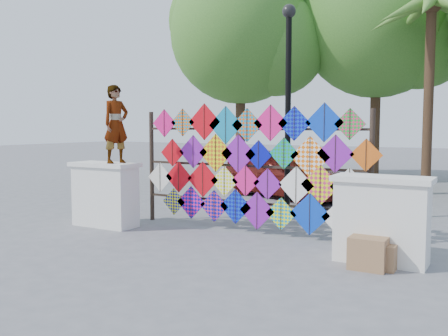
% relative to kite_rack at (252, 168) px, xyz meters
% --- Properties ---
extents(ground, '(80.00, 80.00, 0.00)m').
position_rel_kite_rack_xyz_m(ground, '(-0.12, -0.72, -1.22)').
color(ground, gray).
rests_on(ground, ground).
extents(parapet_left, '(1.40, 0.65, 1.28)m').
position_rel_kite_rack_xyz_m(parapet_left, '(-2.82, -0.92, -0.57)').
color(parapet_left, white).
rests_on(parapet_left, ground).
extents(parapet_right, '(1.40, 0.65, 1.28)m').
position_rel_kite_rack_xyz_m(parapet_right, '(2.58, -0.92, -0.57)').
color(parapet_right, white).
rests_on(parapet_right, ground).
extents(kite_rack, '(4.99, 0.24, 2.45)m').
position_rel_kite_rack_xyz_m(kite_rack, '(0.00, 0.00, 0.00)').
color(kite_rack, black).
rests_on(kite_rack, ground).
extents(tree_west, '(5.85, 5.20, 8.01)m').
position_rel_kite_rack_xyz_m(tree_west, '(-4.52, 8.31, 4.16)').
color(tree_west, '#47311E').
rests_on(tree_west, ground).
extents(tree_mid, '(6.30, 5.60, 8.61)m').
position_rel_kite_rack_xyz_m(tree_mid, '(-0.02, 10.31, 4.56)').
color(tree_mid, '#47311E').
rests_on(tree_mid, ground).
extents(palm_tree, '(3.62, 3.62, 5.83)m').
position_rel_kite_rack_xyz_m(palm_tree, '(2.08, 7.28, 3.73)').
color(palm_tree, '#47311E').
rests_on(palm_tree, ground).
extents(vendor_woman, '(0.48, 0.62, 1.52)m').
position_rel_kite_rack_xyz_m(vendor_woman, '(-2.50, -0.92, 0.82)').
color(vendor_woman, '#99999E').
rests_on(vendor_woman, parapet_left).
extents(sedan, '(4.41, 3.11, 1.39)m').
position_rel_kite_rack_xyz_m(sedan, '(-1.21, 4.59, -0.52)').
color(sedan, '#54130E').
rests_on(sedan, ground).
extents(lamppost, '(0.28, 0.28, 4.46)m').
position_rel_kite_rack_xyz_m(lamppost, '(0.18, 1.28, 1.47)').
color(lamppost, black).
rests_on(lamppost, ground).
extents(cardboard_box_near, '(0.51, 0.46, 0.46)m').
position_rel_kite_rack_xyz_m(cardboard_box_near, '(2.50, -1.32, -0.99)').
color(cardboard_box_near, '#A0794D').
rests_on(cardboard_box_near, ground).
extents(cardboard_box_far, '(0.43, 0.39, 0.36)m').
position_rel_kite_rack_xyz_m(cardboard_box_far, '(2.65, -1.23, -1.04)').
color(cardboard_box_far, '#A0794D').
rests_on(cardboard_box_far, ground).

